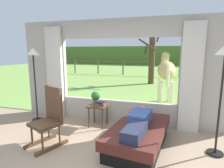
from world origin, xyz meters
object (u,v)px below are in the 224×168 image
(floor_lamp_left, at_px, (34,62))
(horse, at_px, (166,71))
(potted_plant, at_px, (96,97))
(rocking_chair, at_px, (50,117))
(book_stack, at_px, (101,104))
(reclining_person, at_px, (139,121))
(floor_lamp_right, at_px, (224,67))
(pasture_tree, at_px, (152,55))
(side_table, at_px, (98,109))
(recliner_sofa, at_px, (139,136))

(floor_lamp_left, distance_m, horse, 4.02)
(potted_plant, bearing_deg, rocking_chair, -113.07)
(potted_plant, distance_m, book_stack, 0.25)
(reclining_person, relative_size, book_stack, 6.98)
(rocking_chair, relative_size, floor_lamp_right, 0.59)
(book_stack, bearing_deg, pasture_tree, 84.43)
(floor_lamp_left, xyz_separation_m, floor_lamp_right, (4.07, -0.48, 0.03))
(floor_lamp_left, relative_size, floor_lamp_right, 0.98)
(side_table, height_order, book_stack, book_stack)
(recliner_sofa, xyz_separation_m, floor_lamp_right, (1.33, 0.14, 1.32))
(side_table, bearing_deg, horse, 57.58)
(floor_lamp_right, xyz_separation_m, horse, (-0.92, 2.94, -0.38))
(side_table, distance_m, potted_plant, 0.29)
(rocking_chair, height_order, floor_lamp_left, floor_lamp_left)
(recliner_sofa, relative_size, pasture_tree, 0.55)
(book_stack, bearing_deg, potted_plant, 144.51)
(recliner_sofa, relative_size, side_table, 3.47)
(book_stack, distance_m, horse, 2.86)
(reclining_person, bearing_deg, pasture_tree, 100.55)
(rocking_chair, distance_m, floor_lamp_right, 3.19)
(reclining_person, bearing_deg, floor_lamp_right, 15.56)
(pasture_tree, bearing_deg, reclining_person, -86.99)
(rocking_chair, height_order, horse, horse)
(reclining_person, distance_m, floor_lamp_left, 2.99)
(potted_plant, distance_m, floor_lamp_left, 1.78)
(rocking_chair, bearing_deg, recliner_sofa, 34.92)
(recliner_sofa, bearing_deg, reclining_person, -82.47)
(potted_plant, bearing_deg, side_table, -36.87)
(potted_plant, xyz_separation_m, horse, (1.58, 2.30, 0.45))
(reclining_person, distance_m, floor_lamp_right, 1.69)
(reclining_person, distance_m, pasture_tree, 7.15)
(rocking_chair, bearing_deg, reclining_person, 33.27)
(potted_plant, xyz_separation_m, pasture_tree, (0.79, 6.22, 0.89))
(rocking_chair, bearing_deg, potted_plant, 89.16)
(side_table, bearing_deg, floor_lamp_right, -13.57)
(rocking_chair, height_order, potted_plant, rocking_chair)
(floor_lamp_left, xyz_separation_m, pasture_tree, (2.37, 6.39, 0.09))
(recliner_sofa, distance_m, floor_lamp_right, 1.88)
(horse, relative_size, pasture_tree, 0.55)
(recliner_sofa, xyz_separation_m, floor_lamp_left, (-2.74, 0.62, 1.29))
(reclining_person, xyz_separation_m, horse, (0.41, 3.13, 0.63))
(reclining_person, xyz_separation_m, potted_plant, (-1.16, 0.83, 0.18))
(book_stack, xyz_separation_m, pasture_tree, (0.62, 6.35, 1.03))
(recliner_sofa, bearing_deg, potted_plant, 153.66)
(recliner_sofa, bearing_deg, horse, 89.88)
(floor_lamp_left, xyz_separation_m, horse, (3.16, 2.46, -0.36))
(horse, bearing_deg, rocking_chair, -126.27)
(side_table, height_order, horse, horse)
(rocking_chair, relative_size, side_table, 2.15)
(rocking_chair, height_order, floor_lamp_right, floor_lamp_right)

